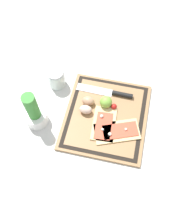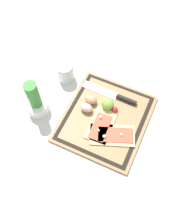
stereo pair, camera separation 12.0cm
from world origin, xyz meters
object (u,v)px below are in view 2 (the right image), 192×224
knife (118,97)px  egg_pink (87,107)px  pizza_slice_near (113,135)px  egg_brown (91,100)px  pizza_slice_far (101,125)px  sauce_jar (66,73)px  cherry_tomato_red (115,110)px  lime (108,104)px  herb_pot (36,102)px

knife → egg_pink: 0.16m
pizza_slice_near → egg_brown: (0.12, 0.16, 0.02)m
egg_brown → egg_pink: bearing=178.9°
egg_brown → pizza_slice_near: bearing=-125.8°
pizza_slice_far → egg_brown: bearing=44.0°
sauce_jar → pizza_slice_far: bearing=-123.9°
egg_pink → cherry_tomato_red: bearing=-70.8°
pizza_slice_far → lime: 0.11m
egg_brown → herb_pot: herb_pot is taller
pizza_slice_near → sauce_jar: (0.20, 0.34, 0.02)m
pizza_slice_far → cherry_tomato_red: (0.09, -0.03, 0.01)m
lime → cherry_tomato_red: lime is taller
pizza_slice_near → sauce_jar: sauce_jar is taller
pizza_slice_near → lime: size_ratio=3.89×
pizza_slice_far → egg_pink: bearing=60.7°
lime → herb_pot: bearing=115.6°
cherry_tomato_red → lime: bearing=79.7°
lime → knife: bearing=-20.6°
herb_pot → egg_brown: bearing=-57.7°
egg_pink → lime: (0.05, -0.08, 0.01)m
cherry_tomato_red → egg_pink: bearing=109.2°
knife → lime: lime is taller
egg_brown → pizza_slice_far: bearing=-136.0°
egg_brown → lime: 0.08m
egg_brown → lime: lime is taller
knife → sauce_jar: size_ratio=2.87×
cherry_tomato_red → herb_pot: bearing=111.8°
pizza_slice_near → knife: bearing=15.4°
egg_pink → herb_pot: (-0.09, 0.21, 0.03)m
knife → pizza_slice_far: bearing=174.4°
lime → sauce_jar: bearing=73.1°
pizza_slice_near → knife: pizza_slice_near is taller
sauce_jar → egg_pink: bearing=-126.1°
egg_brown → herb_pot: bearing=122.3°
pizza_slice_far → lime: (0.10, 0.01, 0.02)m
pizza_slice_far → egg_pink: (0.05, 0.09, 0.02)m
pizza_slice_far → egg_brown: egg_brown is taller
knife → sauce_jar: 0.29m
pizza_slice_far → egg_pink: egg_pink is taller
pizza_slice_far → knife: size_ratio=0.65×
knife → herb_pot: (-0.21, 0.32, 0.05)m
knife → egg_brown: 0.13m
cherry_tomato_red → pizza_slice_far: bearing=161.8°
herb_pot → sauce_jar: size_ratio=2.16×
cherry_tomato_red → herb_pot: 0.36m
pizza_slice_far → lime: lime is taller
knife → egg_pink: bearing=137.5°
herb_pot → pizza_slice_far: bearing=-82.7°
egg_pink → lime: bearing=-58.9°
knife → lime: bearing=159.4°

